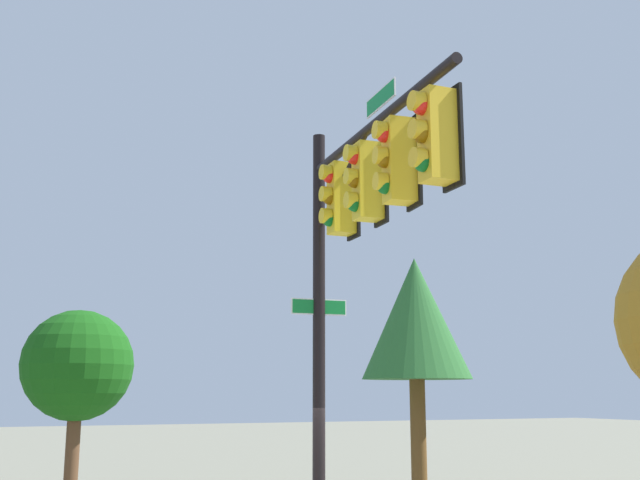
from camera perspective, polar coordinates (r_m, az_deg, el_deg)
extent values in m
cylinder|color=black|center=(12.36, -0.08, -7.75)|extent=(0.20, 0.20, 6.98)
cylinder|color=black|center=(10.83, 4.05, 8.52)|extent=(4.62, 0.53, 0.14)
cylinder|color=black|center=(11.80, 1.61, 4.27)|extent=(2.11, 0.26, 1.07)
cube|color=yellow|center=(11.75, 1.60, 3.08)|extent=(0.34, 0.38, 1.10)
cube|color=black|center=(11.82, 2.49, 2.99)|extent=(0.44, 0.07, 1.22)
sphere|color=#FF2018|center=(11.76, 0.69, 4.77)|extent=(0.22, 0.22, 0.22)
cylinder|color=yellow|center=(11.76, 0.41, 5.03)|extent=(0.24, 0.15, 0.23)
sphere|color=#855607|center=(11.67, 0.69, 3.17)|extent=(0.22, 0.22, 0.22)
cylinder|color=yellow|center=(11.66, 0.41, 3.43)|extent=(0.24, 0.15, 0.23)
sphere|color=#0B621E|center=(11.59, 0.69, 1.54)|extent=(0.22, 0.22, 0.22)
cylinder|color=yellow|center=(11.58, 0.42, 1.80)|extent=(0.24, 0.15, 0.23)
cube|color=yellow|center=(10.83, 3.56, 4.35)|extent=(0.35, 0.39, 1.10)
cube|color=black|center=(10.91, 4.53, 4.25)|extent=(0.44, 0.08, 1.22)
sphere|color=#FF2018|center=(10.85, 2.56, 6.18)|extent=(0.22, 0.22, 0.22)
cylinder|color=yellow|center=(10.85, 2.26, 6.46)|extent=(0.24, 0.16, 0.23)
sphere|color=#855607|center=(10.75, 2.58, 4.45)|extent=(0.22, 0.22, 0.22)
cylinder|color=yellow|center=(10.75, 2.28, 4.73)|extent=(0.24, 0.16, 0.23)
sphere|color=#0B621E|center=(10.67, 2.59, 2.69)|extent=(0.22, 0.22, 0.22)
cylinder|color=yellow|center=(10.66, 2.29, 2.98)|extent=(0.24, 0.16, 0.23)
cube|color=yellow|center=(9.93, 5.89, 5.85)|extent=(0.37, 0.40, 1.10)
cube|color=black|center=(10.01, 6.96, 5.74)|extent=(0.44, 0.10, 1.22)
sphere|color=#FF2018|center=(9.97, 4.78, 7.82)|extent=(0.22, 0.22, 0.22)
cylinder|color=yellow|center=(9.96, 4.45, 8.13)|extent=(0.25, 0.17, 0.23)
sphere|color=#855607|center=(9.86, 4.81, 5.96)|extent=(0.22, 0.22, 0.22)
cylinder|color=yellow|center=(9.85, 4.48, 6.26)|extent=(0.25, 0.17, 0.23)
sphere|color=#0B621E|center=(9.76, 4.85, 4.05)|extent=(0.22, 0.22, 0.22)
cylinder|color=yellow|center=(9.76, 4.51, 4.36)|extent=(0.25, 0.17, 0.23)
cube|color=gold|center=(9.06, 8.69, 7.62)|extent=(0.34, 0.37, 1.10)
cube|color=black|center=(9.16, 9.78, 7.45)|extent=(0.44, 0.06, 1.22)
sphere|color=#FF2018|center=(9.08, 7.53, 9.83)|extent=(0.22, 0.22, 0.22)
cylinder|color=gold|center=(9.07, 7.18, 10.18)|extent=(0.24, 0.15, 0.23)
sphere|color=#855607|center=(8.97, 7.58, 7.80)|extent=(0.22, 0.22, 0.22)
cylinder|color=gold|center=(8.95, 7.24, 8.15)|extent=(0.24, 0.15, 0.23)
sphere|color=#0B621E|center=(8.86, 7.64, 5.72)|extent=(0.22, 0.22, 0.22)
cylinder|color=gold|center=(8.85, 7.29, 6.08)|extent=(0.24, 0.15, 0.23)
cube|color=white|center=(10.74, 4.53, 10.41)|extent=(0.94, 0.10, 0.26)
cube|color=#0B7B37|center=(10.74, 4.53, 10.41)|extent=(0.90, 0.11, 0.22)
cube|color=white|center=(12.42, -0.08, -4.99)|extent=(0.10, 0.94, 0.26)
cube|color=#127830|center=(12.42, -0.08, -4.99)|extent=(0.11, 0.90, 0.22)
cylinder|color=brown|center=(20.88, -17.93, -15.20)|extent=(0.35, 0.35, 2.24)
sphere|color=#155212|center=(20.83, -17.54, -8.84)|extent=(2.82, 2.82, 2.82)
cylinder|color=brown|center=(19.24, 7.32, -14.78)|extent=(0.38, 0.38, 3.07)
cone|color=#2B682F|center=(19.29, 7.10, -5.75)|extent=(2.70, 2.70, 3.00)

